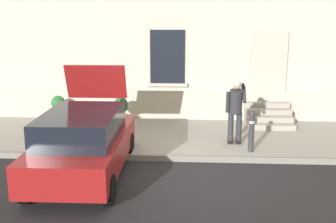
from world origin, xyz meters
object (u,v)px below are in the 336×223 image
object	(u,v)px
bollard_near_person	(252,130)
person_on_phone	(236,108)
hatchback_car_red	(84,142)
planter_olive	(59,108)
planter_cream	(121,110)

from	to	relation	value
bollard_near_person	person_on_phone	size ratio (longest dim) A/B	0.60
hatchback_car_red	person_on_phone	distance (m)	4.12
bollard_near_person	planter_olive	world-z (taller)	bollard_near_person
planter_olive	bollard_near_person	bearing A→B (deg)	-24.46
person_on_phone	bollard_near_person	bearing A→B (deg)	-60.51
bollard_near_person	person_on_phone	distance (m)	0.81
person_on_phone	planter_olive	xyz separation A→B (m)	(-5.38, 2.02, -0.54)
planter_cream	planter_olive	bearing A→B (deg)	175.82
hatchback_car_red	bollard_near_person	bearing A→B (deg)	21.61
bollard_near_person	person_on_phone	xyz separation A→B (m)	(-0.35, 0.59, 0.43)
planter_olive	planter_cream	distance (m)	2.04
planter_olive	planter_cream	world-z (taller)	same
planter_olive	planter_cream	xyz separation A→B (m)	(2.03, -0.15, 0.00)
person_on_phone	hatchback_car_red	bearing A→B (deg)	-150.18
bollard_near_person	planter_olive	bearing A→B (deg)	155.54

